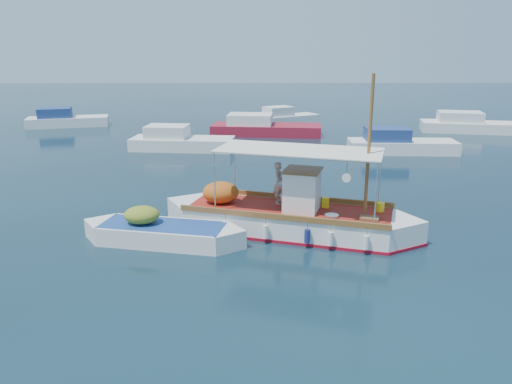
{
  "coord_description": "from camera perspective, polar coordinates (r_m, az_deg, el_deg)",
  "views": [
    {
      "loc": [
        -1.75,
        -16.64,
        6.58
      ],
      "look_at": [
        -1.52,
        0.0,
        1.73
      ],
      "focal_mm": 35.0,
      "sensor_mm": 36.0,
      "label": 1
    }
  ],
  "objects": [
    {
      "name": "dinghy",
      "position": [
        17.75,
        -10.75,
        -4.74
      ],
      "size": [
        5.84,
        2.56,
        1.46
      ],
      "rotation": [
        0.0,
        0.0,
        -0.21
      ],
      "color": "white",
      "rests_on": "ground"
    },
    {
      "name": "bg_boat_n",
      "position": [
        38.97,
        0.78,
        7.27
      ],
      "size": [
        8.65,
        3.75,
        1.8
      ],
      "rotation": [
        0.0,
        0.0,
        -0.12
      ],
      "color": "maroon",
      "rests_on": "ground"
    },
    {
      "name": "bg_boat_far_n",
      "position": [
        44.33,
        3.31,
        8.34
      ],
      "size": [
        6.03,
        4.51,
        1.8
      ],
      "rotation": [
        0.0,
        0.0,
        0.5
      ],
      "color": "silver",
      "rests_on": "ground"
    },
    {
      "name": "bg_boat_e",
      "position": [
        43.85,
        23.44,
        6.95
      ],
      "size": [
        8.68,
        4.3,
        1.8
      ],
      "rotation": [
        0.0,
        0.0,
        -0.21
      ],
      "color": "silver",
      "rests_on": "ground"
    },
    {
      "name": "bg_boat_far_w",
      "position": [
        46.2,
        -20.95,
        7.62
      ],
      "size": [
        6.97,
        3.79,
        1.8
      ],
      "rotation": [
        0.0,
        0.0,
        0.24
      ],
      "color": "silver",
      "rests_on": "ground"
    },
    {
      "name": "bg_boat_ne",
      "position": [
        33.54,
        16.01,
        5.17
      ],
      "size": [
        6.92,
        2.55,
        1.8
      ],
      "rotation": [
        0.0,
        0.0,
        -0.05
      ],
      "color": "silver",
      "rests_on": "ground"
    },
    {
      "name": "ground",
      "position": [
        17.98,
        4.88,
        -5.27
      ],
      "size": [
        160.0,
        160.0,
        0.0
      ],
      "primitive_type": "plane",
      "color": "black",
      "rests_on": "ground"
    },
    {
      "name": "bg_boat_nw",
      "position": [
        33.64,
        -8.75,
        5.64
      ],
      "size": [
        6.95,
        3.15,
        1.8
      ],
      "rotation": [
        0.0,
        0.0,
        -0.11
      ],
      "color": "silver",
      "rests_on": "ground"
    },
    {
      "name": "fishing_caique",
      "position": [
        18.41,
        3.55,
        -2.99
      ],
      "size": [
        9.32,
        4.68,
        5.96
      ],
      "rotation": [
        0.0,
        0.0,
        -0.31
      ],
      "color": "white",
      "rests_on": "ground"
    }
  ]
}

